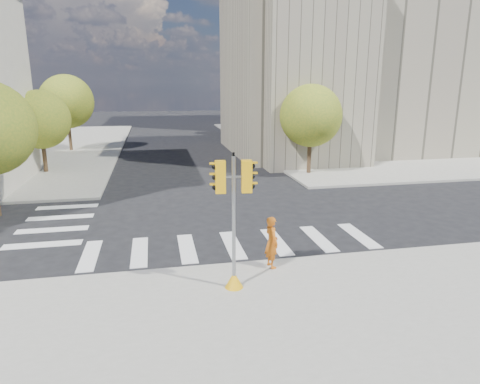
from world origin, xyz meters
name	(u,v)px	position (x,y,z in m)	size (l,w,h in m)	color
ground	(227,228)	(0.00, 0.00, 0.00)	(160.00, 160.00, 0.00)	black
sidewalk_far_right	(365,139)	(20.00, 26.00, 0.07)	(28.00, 40.00, 0.15)	gray
civic_building	(362,70)	(15.59, 19.12, 7.26)	(26.00, 16.00, 19.39)	gray
office_tower	(331,17)	(22.00, 42.00, 15.00)	(20.00, 18.00, 30.00)	#9EA0A3
tree_lw_mid	(40,120)	(-10.50, 14.00, 3.76)	(4.00, 4.00, 5.77)	#382616
tree_lw_far	(67,102)	(-10.50, 24.00, 4.54)	(4.80, 4.80, 6.95)	#382616
tree_re_near	(311,116)	(7.50, 10.00, 4.05)	(4.20, 4.20, 6.16)	#382616
tree_re_mid	(265,103)	(7.50, 22.00, 4.35)	(4.60, 4.60, 6.66)	#382616
tree_re_far	(240,102)	(7.50, 34.00, 3.87)	(4.00, 4.00, 5.88)	#382616
lamp_near	(299,105)	(8.00, 14.00, 4.58)	(0.35, 0.18, 8.11)	black
lamp_far	(256,98)	(8.00, 28.00, 4.58)	(0.35, 0.18, 8.11)	black
traffic_signal	(234,233)	(-0.76, -5.84, 1.91)	(1.08, 0.56, 4.19)	#DD9D0B
photographer	(272,242)	(0.76, -4.60, 1.04)	(0.65, 0.43, 1.79)	#CE6213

